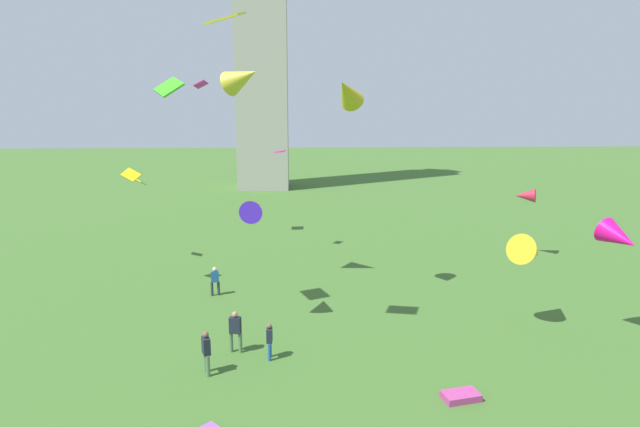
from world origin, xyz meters
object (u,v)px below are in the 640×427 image
(person_1, at_px, (215,279))
(person_2, at_px, (206,350))
(kite_flying_6, at_px, (242,78))
(kite_bundle_1, at_px, (461,396))
(kite_flying_3, at_px, (225,18))
(kite_flying_10, at_px, (201,84))
(kite_flying_4, at_px, (253,209))
(kite_flying_5, at_px, (530,252))
(kite_flying_9, at_px, (169,87))
(kite_flying_2, at_px, (525,196))
(kite_flying_7, at_px, (131,175))
(kite_flying_8, at_px, (137,180))
(person_3, at_px, (235,329))
(kite_flying_1, at_px, (280,151))
(kite_flying_11, at_px, (619,237))
(person_0, at_px, (269,339))
(kite_flying_0, at_px, (347,92))

(person_1, bearing_deg, person_2, 83.87)
(kite_flying_6, bearing_deg, kite_bundle_1, -111.20)
(kite_flying_3, xyz_separation_m, kite_flying_10, (-4.32, 19.27, -1.79))
(kite_flying_4, relative_size, kite_flying_5, 0.61)
(person_1, distance_m, kite_flying_6, 11.04)
(kite_flying_5, relative_size, kite_flying_9, 1.60)
(kite_flying_2, xyz_separation_m, kite_flying_10, (-22.37, 5.54, 7.47))
(kite_flying_4, distance_m, kite_flying_7, 8.79)
(kite_flying_8, bearing_deg, person_3, 141.93)
(kite_flying_6, height_order, kite_flying_7, kite_flying_6)
(kite_flying_1, distance_m, kite_flying_11, 21.61)
(kite_flying_5, bearing_deg, person_2, 65.47)
(person_0, xyz_separation_m, kite_flying_0, (3.72, 6.38, 10.11))
(kite_bundle_1, bearing_deg, kite_flying_2, 61.68)
(person_0, bearing_deg, kite_flying_11, 95.11)
(person_1, xyz_separation_m, kite_flying_10, (-2.40, 12.19, 10.87))
(person_3, height_order, kite_flying_11, kite_flying_11)
(kite_flying_10, bearing_deg, kite_flying_11, -125.66)
(kite_flying_7, relative_size, kite_bundle_1, 0.88)
(kite_flying_10, bearing_deg, kite_flying_6, -153.51)
(kite_flying_3, xyz_separation_m, kite_flying_6, (-0.20, 8.13, -1.81))
(kite_flying_0, xyz_separation_m, kite_flying_11, (11.38, -5.23, -6.23))
(kite_flying_0, height_order, kite_flying_5, kite_flying_0)
(person_2, xyz_separation_m, kite_bundle_1, (9.42, -2.25, -0.88))
(person_0, xyz_separation_m, kite_flying_3, (-1.47, 0.59, 12.70))
(kite_flying_0, bearing_deg, kite_bundle_1, -42.77)
(person_3, relative_size, kite_flying_2, 1.11)
(kite_flying_6, bearing_deg, person_3, -145.43)
(kite_flying_7, bearing_deg, kite_flying_0, -165.62)
(kite_flying_8, distance_m, kite_flying_9, 12.58)
(kite_flying_6, bearing_deg, kite_flying_8, 87.38)
(kite_flying_7, bearing_deg, person_1, -169.19)
(kite_flying_5, bearing_deg, kite_flying_1, 1.15)
(kite_flying_3, height_order, kite_flying_6, kite_flying_3)
(kite_flying_5, distance_m, kite_flying_10, 25.82)
(kite_flying_7, bearing_deg, kite_flying_6, -155.54)
(kite_flying_0, xyz_separation_m, kite_flying_10, (-9.51, 13.48, 0.80))
(kite_bundle_1, bearing_deg, kite_flying_11, 29.55)
(person_1, xyz_separation_m, kite_bundle_1, (10.40, -11.10, -0.79))
(person_1, relative_size, kite_flying_3, 1.02)
(kite_flying_11, bearing_deg, kite_flying_5, 125.29)
(kite_flying_4, xyz_separation_m, kite_flying_10, (-4.94, 15.94, 6.17))
(kite_flying_8, bearing_deg, kite_flying_4, 151.32)
(kite_flying_8, bearing_deg, kite_flying_11, 173.98)
(person_2, distance_m, kite_flying_4, 7.05)
(person_3, height_order, kite_flying_6, kite_flying_6)
(kite_flying_3, xyz_separation_m, kite_flying_4, (0.62, 3.33, -7.96))
(kite_flying_8, distance_m, kite_bundle_1, 24.55)
(person_1, relative_size, kite_bundle_1, 1.24)
(kite_flying_3, distance_m, kite_flying_11, 18.77)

